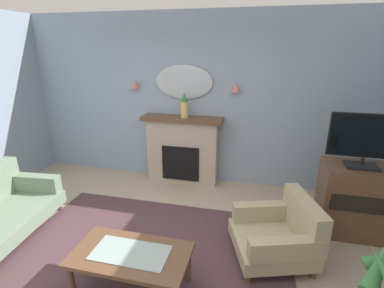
{
  "coord_description": "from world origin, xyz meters",
  "views": [
    {
      "loc": [
        1.12,
        -2.21,
        2.26
      ],
      "look_at": [
        0.29,
        1.21,
        1.06
      ],
      "focal_mm": 26.77,
      "sensor_mm": 36.0,
      "label": 1
    }
  ],
  "objects_px": {
    "mantel_vase_left": "(184,106)",
    "wall_sconce_left": "(135,84)",
    "tv_flatscreen": "(367,139)",
    "coffee_table": "(131,258)",
    "tv_cabinet": "(354,200)",
    "fireplace": "(182,150)",
    "armchair_by_coffee_table": "(280,233)",
    "wall_mirror": "(184,82)",
    "wall_sconce_right": "(236,87)"
  },
  "relations": [
    {
      "from": "wall_sconce_left",
      "to": "coffee_table",
      "type": "bearing_deg",
      "value": -68.02
    },
    {
      "from": "fireplace",
      "to": "tv_flatscreen",
      "type": "relative_size",
      "value": 1.62
    },
    {
      "from": "mantel_vase_left",
      "to": "tv_flatscreen",
      "type": "distance_m",
      "value": 2.59
    },
    {
      "from": "wall_mirror",
      "to": "wall_sconce_left",
      "type": "relative_size",
      "value": 6.86
    },
    {
      "from": "fireplace",
      "to": "coffee_table",
      "type": "relative_size",
      "value": 1.24
    },
    {
      "from": "wall_sconce_right",
      "to": "wall_sconce_left",
      "type": "bearing_deg",
      "value": 180.0
    },
    {
      "from": "fireplace",
      "to": "wall_sconce_left",
      "type": "relative_size",
      "value": 9.71
    },
    {
      "from": "fireplace",
      "to": "wall_sconce_right",
      "type": "bearing_deg",
      "value": 6.16
    },
    {
      "from": "tv_cabinet",
      "to": "tv_flatscreen",
      "type": "xyz_separation_m",
      "value": [
        0.0,
        -0.02,
        0.8
      ]
    },
    {
      "from": "wall_sconce_right",
      "to": "tv_cabinet",
      "type": "distance_m",
      "value": 2.26
    },
    {
      "from": "tv_cabinet",
      "to": "mantel_vase_left",
      "type": "bearing_deg",
      "value": 160.13
    },
    {
      "from": "wall_mirror",
      "to": "wall_sconce_right",
      "type": "relative_size",
      "value": 6.86
    },
    {
      "from": "wall_sconce_left",
      "to": "coffee_table",
      "type": "relative_size",
      "value": 0.13
    },
    {
      "from": "wall_mirror",
      "to": "coffee_table",
      "type": "distance_m",
      "value": 2.92
    },
    {
      "from": "wall_sconce_left",
      "to": "mantel_vase_left",
      "type": "bearing_deg",
      "value": -7.59
    },
    {
      "from": "wall_sconce_left",
      "to": "tv_flatscreen",
      "type": "distance_m",
      "value": 3.5
    },
    {
      "from": "wall_sconce_right",
      "to": "mantel_vase_left",
      "type": "bearing_deg",
      "value": -171.47
    },
    {
      "from": "armchair_by_coffee_table",
      "to": "tv_cabinet",
      "type": "relative_size",
      "value": 1.14
    },
    {
      "from": "wall_sconce_right",
      "to": "armchair_by_coffee_table",
      "type": "distance_m",
      "value": 2.3
    },
    {
      "from": "wall_sconce_right",
      "to": "tv_flatscreen",
      "type": "relative_size",
      "value": 0.17
    },
    {
      "from": "coffee_table",
      "to": "tv_cabinet",
      "type": "height_order",
      "value": "tv_cabinet"
    },
    {
      "from": "wall_sconce_right",
      "to": "coffee_table",
      "type": "relative_size",
      "value": 0.13
    },
    {
      "from": "wall_sconce_left",
      "to": "wall_sconce_right",
      "type": "bearing_deg",
      "value": 0.0
    },
    {
      "from": "wall_sconce_left",
      "to": "tv_flatscreen",
      "type": "xyz_separation_m",
      "value": [
        3.32,
        -1.02,
        -0.41
      ]
    },
    {
      "from": "fireplace",
      "to": "wall_mirror",
      "type": "xyz_separation_m",
      "value": [
        0.0,
        0.14,
        1.14
      ]
    },
    {
      "from": "coffee_table",
      "to": "fireplace",
      "type": "bearing_deg",
      "value": 94.13
    },
    {
      "from": "fireplace",
      "to": "wall_mirror",
      "type": "height_order",
      "value": "wall_mirror"
    },
    {
      "from": "wall_sconce_left",
      "to": "tv_cabinet",
      "type": "distance_m",
      "value": 3.67
    },
    {
      "from": "wall_mirror",
      "to": "tv_cabinet",
      "type": "height_order",
      "value": "wall_mirror"
    },
    {
      "from": "mantel_vase_left",
      "to": "tv_flatscreen",
      "type": "height_order",
      "value": "mantel_vase_left"
    },
    {
      "from": "mantel_vase_left",
      "to": "fireplace",
      "type": "bearing_deg",
      "value": 150.47
    },
    {
      "from": "mantel_vase_left",
      "to": "tv_cabinet",
      "type": "relative_size",
      "value": 0.47
    },
    {
      "from": "wall_mirror",
      "to": "coffee_table",
      "type": "xyz_separation_m",
      "value": [
        0.18,
        -2.6,
        -1.33
      ]
    },
    {
      "from": "tv_cabinet",
      "to": "tv_flatscreen",
      "type": "relative_size",
      "value": 1.07
    },
    {
      "from": "coffee_table",
      "to": "tv_cabinet",
      "type": "xyz_separation_m",
      "value": [
        2.3,
        1.55,
        0.07
      ]
    },
    {
      "from": "mantel_vase_left",
      "to": "wall_sconce_right",
      "type": "relative_size",
      "value": 2.99
    },
    {
      "from": "fireplace",
      "to": "armchair_by_coffee_table",
      "type": "distance_m",
      "value": 2.27
    },
    {
      "from": "fireplace",
      "to": "mantel_vase_left",
      "type": "xyz_separation_m",
      "value": [
        0.05,
        -0.03,
        0.78
      ]
    },
    {
      "from": "tv_cabinet",
      "to": "tv_flatscreen",
      "type": "height_order",
      "value": "tv_flatscreen"
    },
    {
      "from": "mantel_vase_left",
      "to": "wall_sconce_left",
      "type": "relative_size",
      "value": 2.99
    },
    {
      "from": "coffee_table",
      "to": "tv_cabinet",
      "type": "distance_m",
      "value": 2.77
    },
    {
      "from": "tv_cabinet",
      "to": "coffee_table",
      "type": "bearing_deg",
      "value": -145.98
    },
    {
      "from": "fireplace",
      "to": "wall_mirror",
      "type": "bearing_deg",
      "value": 90.0
    },
    {
      "from": "coffee_table",
      "to": "tv_flatscreen",
      "type": "distance_m",
      "value": 2.89
    },
    {
      "from": "fireplace",
      "to": "wall_sconce_right",
      "type": "height_order",
      "value": "wall_sconce_right"
    },
    {
      "from": "coffee_table",
      "to": "tv_cabinet",
      "type": "relative_size",
      "value": 1.22
    },
    {
      "from": "wall_sconce_left",
      "to": "tv_flatscreen",
      "type": "bearing_deg",
      "value": -17.01
    },
    {
      "from": "wall_sconce_right",
      "to": "coffee_table",
      "type": "height_order",
      "value": "wall_sconce_right"
    },
    {
      "from": "mantel_vase_left",
      "to": "wall_sconce_right",
      "type": "bearing_deg",
      "value": 8.53
    },
    {
      "from": "wall_sconce_right",
      "to": "fireplace",
      "type": "bearing_deg",
      "value": -173.84
    }
  ]
}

